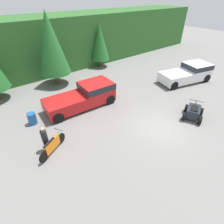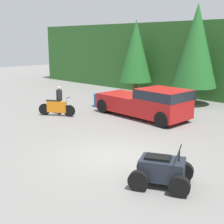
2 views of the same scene
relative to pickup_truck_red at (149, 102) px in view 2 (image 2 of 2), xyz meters
The scene contains 8 objects.
ground_plane 6.41m from the pickup_truck_red, 66.47° to the right, with size 80.00×80.00×0.00m, color slate.
tree_left 8.39m from the pickup_truck_red, 134.46° to the left, with size 2.62×2.62×5.95m.
tree_mid_left 6.16m from the pickup_truck_red, 91.44° to the left, with size 2.98×2.98×6.78m.
pickup_truck_red is the anchor object (origin of this frame).
dirt_bike 5.40m from the pickup_truck_red, 142.93° to the right, with size 2.03×1.24×1.15m.
quad_atv 8.49m from the pickup_truck_red, 50.60° to the right, with size 2.22×1.97×1.23m.
rider_person 5.34m from the pickup_truck_red, 147.73° to the right, with size 0.50×0.50×1.71m.
steel_barrel 4.41m from the pickup_truck_red, behind, with size 0.58×0.58×0.88m.
Camera 2 is at (7.82, -8.28, 4.41)m, focal length 50.00 mm.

